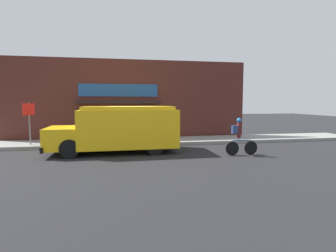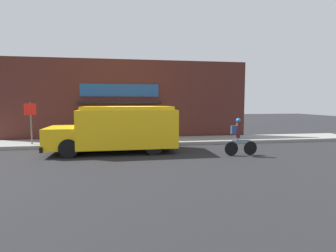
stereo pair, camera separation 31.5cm
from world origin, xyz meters
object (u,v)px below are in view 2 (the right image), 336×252
(stop_sign_post, at_px, (31,116))
(trash_bin, at_px, (89,132))
(school_bus, at_px, (119,128))
(cyclist, at_px, (239,137))

(stop_sign_post, height_order, trash_bin, stop_sign_post)
(school_bus, height_order, stop_sign_post, stop_sign_post)
(stop_sign_post, distance_m, trash_bin, 3.19)
(cyclist, height_order, trash_bin, cyclist)
(cyclist, xyz_separation_m, trash_bin, (-7.04, 4.97, -0.18))
(school_bus, height_order, cyclist, school_bus)
(cyclist, relative_size, stop_sign_post, 0.77)
(cyclist, xyz_separation_m, stop_sign_post, (-9.78, 3.68, 0.82))
(cyclist, distance_m, stop_sign_post, 10.48)
(school_bus, bearing_deg, trash_bin, 118.58)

